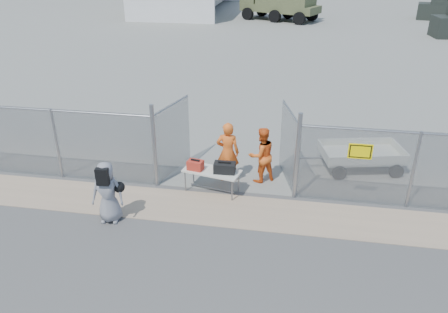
% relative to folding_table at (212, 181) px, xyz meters
% --- Properties ---
extents(ground, '(160.00, 160.00, 0.00)m').
position_rel_folding_table_xyz_m(ground, '(0.33, -1.91, -0.34)').
color(ground, '#3E3E3E').
extents(tarmac_inside, '(160.00, 80.00, 0.01)m').
position_rel_folding_table_xyz_m(tarmac_inside, '(0.33, 40.09, -0.33)').
color(tarmac_inside, gray).
rests_on(tarmac_inside, ground).
extents(dirt_strip, '(44.00, 1.60, 0.01)m').
position_rel_folding_table_xyz_m(dirt_strip, '(0.33, -0.91, -0.33)').
color(dirt_strip, tan).
rests_on(dirt_strip, ground).
extents(chain_link_fence, '(40.00, 0.20, 2.20)m').
position_rel_folding_table_xyz_m(chain_link_fence, '(0.33, 0.09, 0.76)').
color(chain_link_fence, gray).
rests_on(chain_link_fence, ground).
extents(folding_table, '(1.71, 0.99, 0.68)m').
position_rel_folding_table_xyz_m(folding_table, '(0.00, 0.00, 0.00)').
color(folding_table, beige).
rests_on(folding_table, ground).
extents(orange_bag, '(0.47, 0.36, 0.27)m').
position_rel_folding_table_xyz_m(orange_bag, '(-0.46, -0.02, 0.47)').
color(orange_bag, red).
rests_on(orange_bag, folding_table).
extents(black_duffel, '(0.60, 0.36, 0.29)m').
position_rel_folding_table_xyz_m(black_duffel, '(0.37, -0.05, 0.48)').
color(black_duffel, black).
rests_on(black_duffel, folding_table).
extents(security_worker_left, '(0.68, 0.45, 1.86)m').
position_rel_folding_table_xyz_m(security_worker_left, '(0.33, 0.73, 0.59)').
color(security_worker_left, orange).
rests_on(security_worker_left, ground).
extents(security_worker_right, '(1.04, 0.99, 1.70)m').
position_rel_folding_table_xyz_m(security_worker_right, '(1.31, 0.88, 0.51)').
color(security_worker_right, orange).
rests_on(security_worker_right, ground).
extents(visitor, '(0.85, 0.60, 1.64)m').
position_rel_folding_table_xyz_m(visitor, '(-2.29, -1.85, 0.48)').
color(visitor, gray).
rests_on(visitor, ground).
extents(utility_trailer, '(3.49, 2.32, 0.78)m').
position_rel_folding_table_xyz_m(utility_trailer, '(4.33, 2.24, 0.05)').
color(utility_trailer, beige).
rests_on(utility_trailer, ground).
extents(military_truck, '(7.67, 5.37, 3.44)m').
position_rel_folding_table_xyz_m(military_truck, '(0.12, 32.30, 1.38)').
color(military_truck, '#545A35').
rests_on(military_truck, ground).
extents(parked_vehicle_mid, '(4.75, 2.93, 2.00)m').
position_rel_folding_table_xyz_m(parked_vehicle_mid, '(15.22, 35.04, 0.66)').
color(parked_vehicle_mid, black).
rests_on(parked_vehicle_mid, ground).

